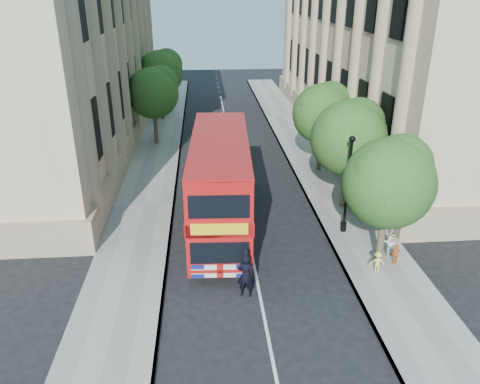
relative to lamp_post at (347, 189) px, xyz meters
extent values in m
plane|color=black|center=(-5.00, -6.00, -2.51)|extent=(120.00, 120.00, 0.00)
cube|color=gray|center=(0.75, 4.00, -2.45)|extent=(3.50, 80.00, 0.12)
cube|color=gray|center=(-10.75, 4.00, -2.45)|extent=(3.50, 80.00, 0.12)
cube|color=tan|center=(8.80, 18.00, 6.49)|extent=(12.00, 38.00, 18.00)
cube|color=tan|center=(-18.80, 18.00, 6.49)|extent=(12.00, 38.00, 18.00)
cylinder|color=#473828|center=(0.80, -3.00, -1.08)|extent=(0.32, 0.32, 2.86)
sphere|color=#17461B|center=(0.80, -3.00, 1.52)|extent=(4.00, 4.00, 4.00)
sphere|color=#17461B|center=(1.40, -2.60, 2.17)|extent=(2.80, 2.80, 2.80)
sphere|color=#17461B|center=(0.30, -3.30, 2.04)|extent=(2.60, 2.60, 2.60)
cylinder|color=#473828|center=(0.80, 3.00, -1.01)|extent=(0.32, 0.32, 2.99)
sphere|color=#17461B|center=(0.80, 3.00, 1.71)|extent=(4.20, 4.20, 4.20)
sphere|color=#17461B|center=(1.40, 3.40, 2.39)|extent=(2.94, 2.94, 2.94)
sphere|color=#17461B|center=(0.30, 2.70, 2.25)|extent=(2.73, 2.73, 2.73)
cylinder|color=#473828|center=(0.80, 9.00, -1.06)|extent=(0.32, 0.32, 2.90)
sphere|color=#17461B|center=(0.80, 9.00, 1.58)|extent=(4.00, 4.00, 4.00)
sphere|color=#17461B|center=(1.40, 9.40, 2.24)|extent=(2.80, 2.80, 2.80)
sphere|color=#17461B|center=(0.30, 8.70, 2.11)|extent=(2.60, 2.60, 2.60)
cylinder|color=#473828|center=(-11.00, 16.00, -1.01)|extent=(0.32, 0.32, 2.99)
sphere|color=#17461B|center=(-11.00, 16.00, 1.71)|extent=(4.00, 4.00, 4.00)
sphere|color=#17461B|center=(-10.40, 16.40, 2.39)|extent=(2.80, 2.80, 2.80)
sphere|color=#17461B|center=(-11.50, 15.70, 2.25)|extent=(2.60, 2.60, 2.60)
cylinder|color=#473828|center=(-11.00, 24.00, -0.93)|extent=(0.32, 0.32, 3.17)
sphere|color=#17461B|center=(-11.00, 24.00, 1.95)|extent=(4.20, 4.20, 4.20)
sphere|color=#17461B|center=(-10.40, 24.40, 2.67)|extent=(2.94, 2.94, 2.94)
sphere|color=#17461B|center=(-11.50, 23.70, 2.53)|extent=(2.73, 2.73, 2.73)
cylinder|color=black|center=(0.00, 0.00, -2.14)|extent=(0.30, 0.30, 0.50)
cylinder|color=black|center=(0.00, 0.00, 0.11)|extent=(0.14, 0.14, 5.00)
sphere|color=black|center=(0.00, 0.00, 2.61)|extent=(0.32, 0.32, 0.32)
cube|color=#A60B0B|center=(-6.36, 0.90, 0.19)|extent=(3.30, 10.71, 4.40)
cube|color=black|center=(-6.36, 0.90, -0.78)|extent=(3.33, 10.05, 1.00)
cube|color=black|center=(-6.36, 0.90, 1.34)|extent=(3.33, 10.05, 1.00)
cube|color=yellow|center=(-6.62, -4.38, 0.33)|extent=(2.34, 0.19, 0.50)
cylinder|color=black|center=(-7.80, -2.76, -1.95)|extent=(0.37, 1.13, 1.11)
cylinder|color=black|center=(-5.29, -2.89, -1.95)|extent=(0.37, 1.13, 1.11)
cylinder|color=black|center=(-7.45, 4.47, -1.95)|extent=(0.37, 1.13, 1.11)
cylinder|color=black|center=(-4.93, 4.35, -1.95)|extent=(0.37, 1.13, 1.11)
cube|color=black|center=(-7.22, 3.82, -1.31)|extent=(1.84, 1.67, 1.87)
cube|color=black|center=(-7.20, 3.07, -1.08)|extent=(1.61, 0.15, 0.62)
cube|color=black|center=(-7.29, 5.79, -1.13)|extent=(1.88, 2.92, 2.23)
cube|color=black|center=(-7.27, 5.25, -2.20)|extent=(1.75, 4.34, 0.22)
cylinder|color=black|center=(-8.02, 3.71, -2.15)|extent=(0.22, 0.72, 0.71)
cylinder|color=black|center=(-6.42, 3.76, -2.15)|extent=(0.22, 0.72, 0.71)
cylinder|color=black|center=(-8.12, 6.65, -2.15)|extent=(0.22, 0.72, 0.71)
cylinder|color=black|center=(-6.52, 6.71, -2.15)|extent=(0.22, 0.72, 0.71)
imported|color=black|center=(-5.59, -5.02, -1.53)|extent=(0.80, 0.61, 1.95)
imported|color=beige|center=(1.37, -2.59, -1.60)|extent=(0.89, 0.77, 1.58)
imported|color=orange|center=(1.48, -3.29, -1.90)|extent=(0.62, 0.49, 0.98)
imported|color=#E7D44E|center=(0.39, -3.90, -1.88)|extent=(0.71, 0.48, 1.02)
camera|label=1|loc=(-7.12, -21.12, 9.29)|focal=35.00mm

